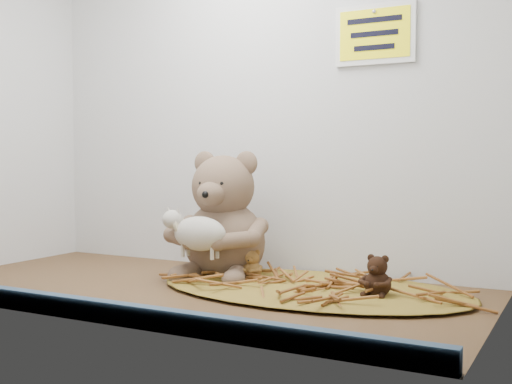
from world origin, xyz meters
The scene contains 8 objects.
alcove_shell centered at (0.00, 9.00, 45.00)cm, with size 120.40×60.20×90.40cm.
front_rail centered at (0.00, -28.80, 1.80)cm, with size 119.28×2.20×3.60cm, color #31485F.
straw_bed centered at (22.87, 10.22, 0.65)cm, with size 67.26×39.06×1.30cm, color brown.
main_teddy centered at (-0.71, 15.29, 14.52)cm, with size 23.41×24.71×29.03cm, color #775E49, non-canonical shape.
toy_lamb centered at (-0.71, 4.89, 11.19)cm, with size 16.10×9.82×10.40cm, color silver, non-canonical shape.
mini_teddy_tan centered at (8.18, 12.26, 4.52)cm, with size 5.19×5.48×6.43cm, color #955B30, non-canonical shape.
mini_teddy_brown centered at (37.57, 8.18, 5.26)cm, with size 6.38×6.74×7.92cm, color black, non-canonical shape.
wall_sign centered at (30.00, 29.40, 55.00)cm, with size 16.00×1.20×11.00cm, color #FEF30D.
Camera 1 is at (73.51, -110.70, 27.32)cm, focal length 45.00 mm.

